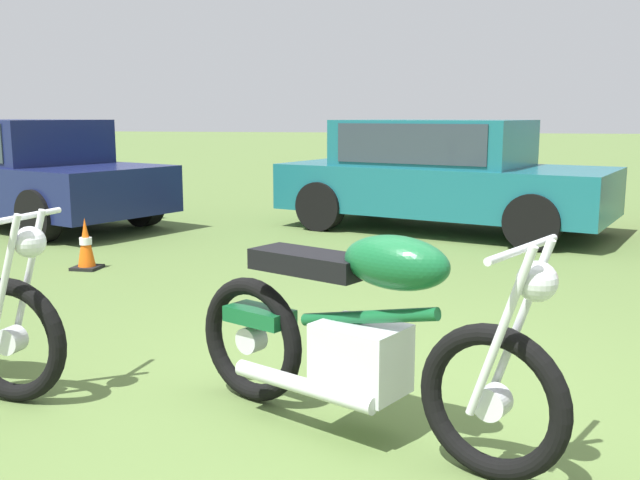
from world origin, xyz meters
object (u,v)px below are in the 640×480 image
car_navy (16,166)px  car_teal (440,169)px  traffic_cone (86,246)px  motorcycle_green (361,335)px

car_navy → car_teal: same height
car_teal → traffic_cone: bearing=-116.6°
traffic_cone → car_teal: bearing=43.8°
car_teal → traffic_cone: (-3.29, -3.15, -0.57)m
motorcycle_green → car_teal: 6.32m
car_navy → traffic_cone: car_navy is taller
car_teal → traffic_cone: size_ratio=8.86×
motorcycle_green → car_navy: car_navy is taller
motorcycle_green → car_navy: (-5.64, 5.78, 0.31)m
motorcycle_green → traffic_cone: (-3.16, 3.15, -0.26)m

